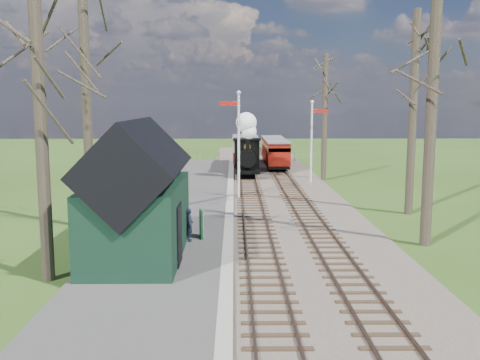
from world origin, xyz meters
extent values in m
plane|color=#334E18|center=(0.00, 0.00, 0.00)|extent=(140.00, 140.00, 0.00)
ellipsoid|color=#385B23|center=(-25.00, 60.00, -14.76)|extent=(57.60, 36.00, 16.20)
ellipsoid|color=#385B23|center=(10.00, 65.00, -18.04)|extent=(70.40, 44.00, 19.80)
ellipsoid|color=#385B23|center=(-8.00, 70.00, -16.40)|extent=(64.00, 40.00, 18.00)
cube|color=brown|center=(1.30, 22.00, 0.05)|extent=(8.00, 60.00, 0.10)
cube|color=brown|center=(-0.50, 22.00, 0.14)|extent=(0.07, 60.00, 0.12)
cube|color=brown|center=(0.50, 22.00, 0.14)|extent=(0.07, 60.00, 0.12)
cube|color=#38281C|center=(0.00, 22.00, 0.10)|extent=(1.60, 60.00, 0.09)
cube|color=brown|center=(2.10, 22.00, 0.14)|extent=(0.07, 60.00, 0.12)
cube|color=brown|center=(3.10, 22.00, 0.14)|extent=(0.07, 60.00, 0.12)
cube|color=#38281C|center=(2.60, 22.00, 0.10)|extent=(1.60, 60.00, 0.09)
cube|color=#474442|center=(-3.50, 14.00, 0.10)|extent=(5.00, 44.00, 0.20)
cube|color=#B2AD9E|center=(-1.20, 14.00, 0.10)|extent=(0.40, 44.00, 0.21)
cube|color=black|center=(-4.30, 4.00, 1.50)|extent=(3.00, 6.00, 2.60)
cube|color=black|center=(-4.30, 4.00, 3.35)|extent=(3.25, 6.30, 3.25)
cube|color=black|center=(-2.78, 3.00, 1.20)|extent=(0.06, 1.20, 2.00)
cylinder|color=silver|center=(-0.70, 16.00, 3.00)|extent=(0.14, 0.14, 6.00)
sphere|color=silver|center=(-0.70, 16.00, 6.10)|extent=(0.24, 0.24, 0.24)
cube|color=#B7140F|center=(-1.25, 16.00, 5.50)|extent=(1.10, 0.08, 0.22)
cube|color=black|center=(-0.70, 16.00, 4.40)|extent=(0.18, 0.06, 0.30)
cylinder|color=silver|center=(4.30, 22.00, 2.75)|extent=(0.14, 0.14, 5.50)
sphere|color=silver|center=(4.30, 22.00, 5.60)|extent=(0.24, 0.24, 0.24)
cube|color=#B7140F|center=(4.85, 22.00, 5.00)|extent=(1.10, 0.08, 0.22)
cube|color=black|center=(4.30, 22.00, 3.90)|extent=(0.18, 0.06, 0.30)
cylinder|color=#382D23|center=(-6.80, 2.00, 4.50)|extent=(0.39, 0.39, 9.00)
cylinder|color=#382D23|center=(-7.30, 9.00, 5.50)|extent=(0.41, 0.41, 11.00)
cylinder|color=#382D23|center=(6.50, 6.00, 6.00)|extent=(0.42, 0.42, 12.00)
cylinder|color=#382D23|center=(7.80, 12.00, 5.00)|extent=(0.40, 0.40, 10.00)
cylinder|color=#382D23|center=(5.50, 24.00, 4.50)|extent=(0.39, 0.39, 9.00)
cube|color=slate|center=(0.30, 36.00, 0.75)|extent=(12.60, 0.02, 0.01)
cube|color=slate|center=(0.30, 36.00, 0.45)|extent=(12.60, 0.02, 0.02)
cylinder|color=slate|center=(0.30, 36.00, 0.50)|extent=(0.08, 0.08, 1.00)
cube|color=black|center=(0.00, 25.19, 0.67)|extent=(1.77, 4.17, 0.26)
cylinder|color=black|center=(0.00, 24.56, 1.61)|extent=(1.15, 2.71, 1.15)
cube|color=black|center=(0.00, 26.44, 1.71)|extent=(1.88, 1.67, 2.09)
cylinder|color=black|center=(0.00, 23.52, 2.55)|extent=(0.29, 0.29, 0.83)
sphere|color=#AF8333|center=(0.00, 24.87, 2.34)|extent=(0.54, 0.54, 0.54)
sphere|color=white|center=(0.10, 23.52, 3.54)|extent=(1.04, 1.04, 1.04)
sphere|color=white|center=(-0.10, 23.62, 4.16)|extent=(1.46, 1.46, 1.46)
cylinder|color=black|center=(-0.50, 23.93, 0.53)|extent=(0.10, 0.67, 0.67)
cylinder|color=black|center=(0.50, 23.93, 0.53)|extent=(0.10, 0.67, 0.67)
cube|color=black|center=(0.00, 31.19, 0.57)|extent=(1.98, 7.30, 0.31)
cube|color=maroon|center=(0.00, 31.19, 1.19)|extent=(2.09, 7.30, 0.94)
cube|color=beige|center=(0.00, 31.19, 2.13)|extent=(2.09, 7.30, 0.94)
cube|color=slate|center=(0.00, 31.19, 2.65)|extent=(2.19, 7.51, 0.13)
cube|color=black|center=(2.60, 29.54, 0.51)|extent=(1.68, 4.43, 0.27)
cube|color=maroon|center=(2.60, 29.54, 1.04)|extent=(1.77, 4.43, 0.80)
cube|color=beige|center=(2.60, 29.54, 1.84)|extent=(1.77, 4.43, 0.80)
cube|color=slate|center=(2.60, 29.54, 2.28)|extent=(1.86, 4.60, 0.11)
cube|color=black|center=(2.60, 35.04, 0.51)|extent=(1.68, 4.43, 0.27)
cube|color=maroon|center=(2.60, 35.04, 1.04)|extent=(1.77, 4.43, 0.80)
cube|color=beige|center=(2.60, 35.04, 1.84)|extent=(1.77, 4.43, 0.80)
cube|color=slate|center=(2.60, 35.04, 2.28)|extent=(1.86, 4.60, 0.11)
cube|color=#0E4421|center=(-2.28, 6.57, 0.75)|extent=(0.19, 0.75, 1.10)
cube|color=silver|center=(-2.23, 6.57, 0.75)|extent=(0.12, 0.64, 0.90)
cube|color=#432F18|center=(-3.27, 2.91, 0.44)|extent=(0.98, 1.51, 0.06)
cube|color=#432F18|center=(-3.44, 2.83, 0.72)|extent=(0.64, 1.36, 0.63)
cube|color=#432F18|center=(-3.11, 2.28, 0.30)|extent=(0.06, 0.06, 0.21)
cube|color=#432F18|center=(-3.42, 3.54, 0.30)|extent=(0.06, 0.06, 0.21)
imported|color=black|center=(-2.70, 5.98, 0.85)|extent=(0.34, 0.49, 1.30)
camera|label=1|loc=(-0.96, -14.25, 5.50)|focal=40.00mm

